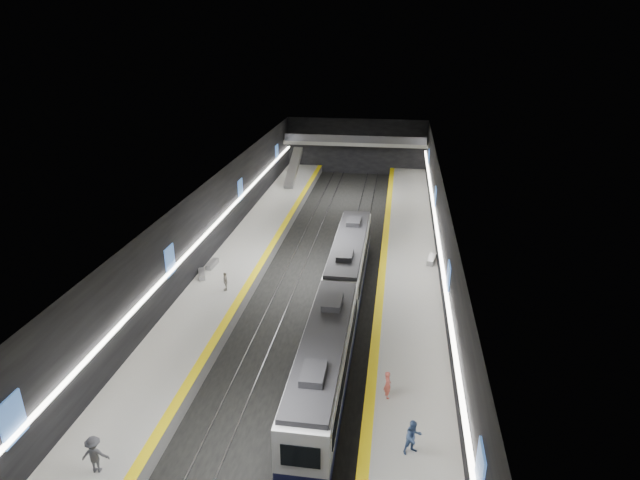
% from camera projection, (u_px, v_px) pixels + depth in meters
% --- Properties ---
extents(ground, '(70.00, 70.00, 0.00)m').
position_uv_depth(ground, '(321.00, 277.00, 46.54)').
color(ground, black).
rests_on(ground, ground).
extents(ceiling, '(20.00, 70.00, 0.04)m').
position_uv_depth(ceiling, '(321.00, 189.00, 43.52)').
color(ceiling, beige).
rests_on(ceiling, wall_left).
extents(wall_left, '(0.04, 70.00, 8.00)m').
position_uv_depth(wall_left, '(207.00, 228.00, 46.41)').
color(wall_left, black).
rests_on(wall_left, ground).
extents(wall_right, '(0.04, 70.00, 8.00)m').
position_uv_depth(wall_right, '(442.00, 241.00, 43.66)').
color(wall_right, black).
rests_on(wall_right, ground).
extents(wall_back, '(20.00, 0.04, 8.00)m').
position_uv_depth(wall_back, '(356.00, 146.00, 77.09)').
color(wall_back, black).
rests_on(wall_back, ground).
extents(platform_left, '(5.00, 70.00, 1.00)m').
position_uv_depth(platform_left, '(237.00, 267.00, 47.38)').
color(platform_left, slate).
rests_on(platform_left, ground).
extents(tile_surface_left, '(5.00, 70.00, 0.02)m').
position_uv_depth(tile_surface_left, '(237.00, 261.00, 47.19)').
color(tile_surface_left, '#A3A39E').
rests_on(tile_surface_left, platform_left).
extents(tactile_strip_left, '(0.60, 70.00, 0.02)m').
position_uv_depth(tactile_strip_left, '(261.00, 263.00, 46.88)').
color(tactile_strip_left, yellow).
rests_on(tactile_strip_left, platform_left).
extents(platform_right, '(5.00, 70.00, 1.00)m').
position_uv_depth(platform_right, '(408.00, 278.00, 45.32)').
color(platform_right, slate).
rests_on(platform_right, ground).
extents(tile_surface_right, '(5.00, 70.00, 0.02)m').
position_uv_depth(tile_surface_right, '(408.00, 272.00, 45.13)').
color(tile_surface_right, '#A3A39E').
rests_on(tile_surface_right, platform_right).
extents(tactile_strip_right, '(0.60, 70.00, 0.02)m').
position_uv_depth(tactile_strip_right, '(382.00, 270.00, 45.43)').
color(tactile_strip_right, yellow).
rests_on(tactile_strip_right, platform_right).
extents(rails, '(6.52, 70.00, 0.12)m').
position_uv_depth(rails, '(321.00, 277.00, 46.52)').
color(rails, gray).
rests_on(rails, ground).
extents(train, '(2.69, 30.04, 3.60)m').
position_uv_depth(train, '(339.00, 301.00, 37.97)').
color(train, '#0E1133').
rests_on(train, ground).
extents(ad_posters, '(19.94, 53.50, 2.20)m').
position_uv_depth(ad_posters, '(322.00, 225.00, 45.76)').
color(ad_posters, '#3D69B7').
rests_on(ad_posters, wall_left).
extents(cove_light_left, '(0.25, 68.60, 0.12)m').
position_uv_depth(cove_light_left, '(209.00, 230.00, 46.45)').
color(cove_light_left, white).
rests_on(cove_light_left, wall_left).
extents(cove_light_right, '(0.25, 68.60, 0.12)m').
position_uv_depth(cove_light_right, '(439.00, 243.00, 43.76)').
color(cove_light_right, white).
rests_on(cove_light_right, wall_right).
extents(mezzanine_bridge, '(20.00, 3.00, 1.50)m').
position_uv_depth(mezzanine_bridge, '(355.00, 142.00, 74.80)').
color(mezzanine_bridge, gray).
rests_on(mezzanine_bridge, wall_left).
extents(escalator, '(1.20, 7.50, 3.92)m').
position_uv_depth(escalator, '(293.00, 167.00, 70.29)').
color(escalator, '#99999E').
rests_on(escalator, platform_left).
extents(bench_left_near, '(1.14, 1.82, 0.43)m').
position_uv_depth(bench_left_near, '(202.00, 274.00, 44.29)').
color(bench_left_near, '#99999E').
rests_on(bench_left_near, platform_left).
extents(bench_left_far, '(0.62, 1.83, 0.44)m').
position_uv_depth(bench_left_far, '(212.00, 264.00, 46.14)').
color(bench_left_far, '#99999E').
rests_on(bench_left_far, platform_left).
extents(bench_right_far, '(0.97, 2.11, 0.50)m').
position_uv_depth(bench_right_far, '(431.00, 260.00, 46.96)').
color(bench_right_far, '#99999E').
rests_on(bench_right_far, platform_right).
extents(passenger_right_a, '(0.60, 0.72, 1.68)m').
position_uv_depth(passenger_right_a, '(388.00, 385.00, 29.77)').
color(passenger_right_a, '#D3594E').
rests_on(passenger_right_a, platform_right).
extents(passenger_right_b, '(1.14, 1.07, 1.87)m').
position_uv_depth(passenger_right_b, '(413.00, 437.00, 25.85)').
color(passenger_right_b, '#435F93').
rests_on(passenger_right_b, platform_right).
extents(passenger_left_a, '(0.63, 0.97, 1.53)m').
position_uv_depth(passenger_left_a, '(225.00, 281.00, 41.85)').
color(passenger_left_a, beige).
rests_on(passenger_left_a, platform_left).
extents(passenger_left_b, '(1.36, 0.94, 1.93)m').
position_uv_depth(passenger_left_b, '(95.00, 455.00, 24.78)').
color(passenger_left_b, '#44454D').
rests_on(passenger_left_b, platform_left).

